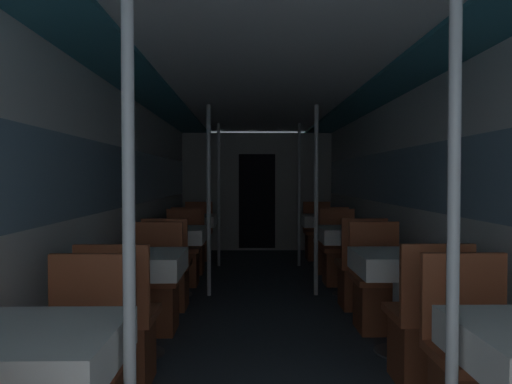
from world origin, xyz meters
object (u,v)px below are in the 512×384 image
at_px(dining_table_left_0, 29,360).
at_px(support_pole_right_2, 316,200).
at_px(chair_right_near_3, 330,252).
at_px(chair_left_far_3, 198,242).
at_px(support_pole_left_0, 129,247).
at_px(support_pole_right_3, 299,195).
at_px(support_pole_left_3, 219,195).
at_px(chair_left_near_2, 168,280).
at_px(support_pole_left_2, 209,200).
at_px(chair_right_near_1, 426,339).
at_px(chair_right_far_3, 318,241).
at_px(dining_table_left_2, 176,238).
at_px(chair_left_near_1, 120,341).
at_px(chair_left_far_1, 154,297).
at_px(support_pole_right_0, 453,246).
at_px(dining_table_right_1, 399,267).
at_px(chair_right_near_2, 360,279).
at_px(chair_right_far_1, 379,296).
at_px(chair_right_far_2, 339,261).
at_px(dining_table_left_1, 139,268).
at_px(chair_left_far_2, 183,261).
at_px(dining_table_left_3, 194,223).
at_px(dining_table_right_2, 349,238).
at_px(dining_table_right_3, 324,223).
at_px(chair_left_near_3, 189,252).

height_order(dining_table_left_0, support_pole_right_2, support_pole_right_2).
bearing_deg(chair_right_near_3, chair_left_far_3, 149.47).
relative_size(support_pole_left_0, support_pole_right_3, 1.00).
xyz_separation_m(support_pole_left_0, support_pole_left_3, (0.00, 5.43, 0.00)).
distance_m(chair_left_near_2, support_pole_left_2, 1.00).
bearing_deg(chair_right_near_1, chair_right_far_3, 90.00).
height_order(support_pole_left_0, dining_table_left_2, support_pole_left_0).
xyz_separation_m(support_pole_left_0, chair_left_near_1, (-0.36, 1.25, -0.75)).
bearing_deg(chair_left_far_1, support_pole_right_0, 122.82).
bearing_deg(chair_left_near_1, support_pole_left_0, -74.04).
relative_size(support_pole_left_2, dining_table_right_1, 2.80).
height_order(dining_table_left_0, chair_right_near_2, chair_right_near_2).
relative_size(support_pole_left_2, support_pole_right_0, 1.00).
distance_m(chair_left_near_1, dining_table_left_2, 2.39).
xyz_separation_m(support_pole_right_0, chair_right_near_3, (0.36, 4.87, -0.75)).
distance_m(support_pole_left_3, support_pole_right_2, 2.15).
height_order(dining_table_right_1, chair_right_far_1, chair_right_far_1).
xyz_separation_m(chair_left_near_2, chair_right_far_2, (1.88, 1.11, 0.00)).
bearing_deg(dining_table_left_1, chair_left_far_2, 90.00).
height_order(dining_table_left_3, support_pole_left_3, support_pole_left_3).
relative_size(support_pole_left_0, chair_right_near_1, 2.30).
distance_m(chair_right_near_1, dining_table_right_2, 2.39).
bearing_deg(support_pole_left_2, chair_left_near_2, -122.84).
distance_m(dining_table_left_0, dining_table_left_3, 5.43).
height_order(dining_table_left_2, chair_right_far_2, chair_right_far_2).
relative_size(support_pole_right_2, support_pole_right_3, 1.00).
height_order(dining_table_left_3, chair_right_far_1, chair_right_far_1).
bearing_deg(support_pole_right_0, dining_table_left_1, 130.13).
bearing_deg(chair_left_far_1, dining_table_right_3, -121.59).
xyz_separation_m(chair_right_far_2, chair_right_near_3, (0.00, 0.70, 0.00)).
distance_m(chair_right_near_1, dining_table_right_3, 4.19).
distance_m(dining_table_left_2, chair_left_far_2, 0.65).
relative_size(dining_table_right_1, chair_right_near_2, 0.82).
bearing_deg(dining_table_right_3, chair_right_near_1, -90.00).
relative_size(support_pole_left_3, chair_right_near_3, 2.30).
bearing_deg(support_pole_left_3, chair_right_near_2, -57.18).
distance_m(chair_left_near_2, chair_right_near_1, 2.61).
bearing_deg(dining_table_right_3, chair_right_near_3, -90.00).
bearing_deg(support_pole_left_3, dining_table_right_2, -49.87).
height_order(chair_left_near_3, support_pole_right_0, support_pole_right_0).
bearing_deg(chair_left_near_2, chair_right_near_3, 43.84).
distance_m(chair_left_near_2, chair_right_far_1, 2.01).
relative_size(chair_left_far_2, chair_right_far_3, 1.00).
distance_m(dining_table_left_2, chair_left_near_2, 0.65).
height_order(chair_left_near_3, support_pole_right_2, support_pole_right_2).
relative_size(support_pole_left_0, dining_table_right_1, 2.80).
height_order(dining_table_right_3, support_pole_right_3, support_pole_right_3).
xyz_separation_m(support_pole_left_3, support_pole_right_2, (1.17, -1.81, 0.00)).
xyz_separation_m(chair_left_near_3, chair_left_far_3, (0.00, 1.11, 0.00)).
height_order(chair_left_near_1, chair_right_far_2, same).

